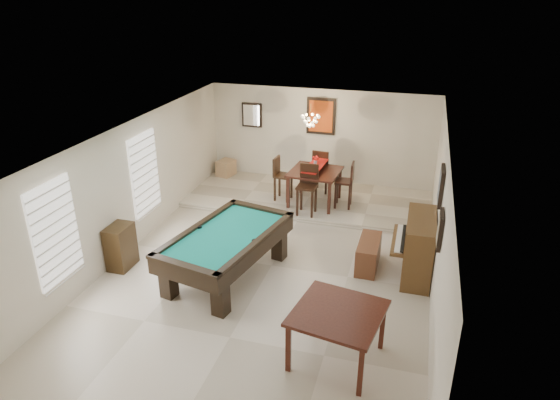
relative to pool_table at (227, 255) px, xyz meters
The scene contains 26 objects.
ground_plane 1.00m from the pool_table, 40.34° to the left, with size 6.00×9.00×0.02m, color beige.
wall_back 5.20m from the pool_table, 82.33° to the left, with size 6.00×0.04×2.60m, color silver.
wall_front 4.07m from the pool_table, 80.09° to the right, with size 6.00×0.04×2.60m, color silver.
wall_left 2.54m from the pool_table, 165.91° to the left, with size 0.04×9.00×2.60m, color silver.
wall_right 3.83m from the pool_table, ahead, with size 0.04×9.00×2.60m, color silver.
ceiling 2.34m from the pool_table, 40.34° to the left, with size 6.00×9.00×0.04m, color white.
dining_step 3.91m from the pool_table, 79.87° to the left, with size 6.00×2.50×0.12m, color beige.
window_left_front 2.96m from the pool_table, 144.69° to the right, with size 0.06×1.00×1.70m, color white.
window_left_rear 2.75m from the pool_table, 152.67° to the left, with size 0.06×1.00×1.70m, color white.
pool_table is the anchor object (origin of this frame).
square_table 2.89m from the pool_table, 35.36° to the right, with size 1.21×1.21×0.84m, color #35150D, non-canonical shape.
upright_piano 3.43m from the pool_table, 17.56° to the left, with size 0.79×1.41×1.17m, color brown, non-canonical shape.
piano_bench 2.72m from the pool_table, 23.26° to the left, with size 0.39×1.00×0.55m, color brown.
apothecary_chest 2.11m from the pool_table, behind, with size 0.39×0.58×0.87m, color black.
dining_table 3.63m from the pool_table, 75.81° to the left, with size 1.16×1.16×0.96m, color black, non-canonical shape.
flower_vase 3.71m from the pool_table, 75.81° to the left, with size 0.16×0.16×0.27m, color red, non-canonical shape.
dining_chair_south 2.98m from the pool_table, 73.42° to the left, with size 0.43×0.43×1.17m, color black, non-canonical shape.
dining_chair_north 4.41m from the pool_table, 78.07° to the left, with size 0.42×0.42×1.13m, color black, non-canonical shape.
dining_chair_west 3.52m from the pool_table, 88.37° to the left, with size 0.40×0.40×1.08m, color black, non-canonical shape.
dining_chair_east 3.85m from the pool_table, 65.43° to the left, with size 0.41×0.41×1.12m, color black, non-canonical shape.
corner_bench 5.06m from the pool_table, 111.98° to the left, with size 0.38×0.48×0.43m, color tan.
chandelier 4.23m from the pool_table, 79.74° to the left, with size 0.44×0.44×0.60m, color #FFE5B2, non-canonical shape.
back_painting 5.29m from the pool_table, 82.27° to the left, with size 0.75×0.06×0.95m, color #D84C14.
back_mirror 5.36m from the pool_table, 103.56° to the left, with size 0.55×0.06×0.65m, color white.
right_picture_upper 4.02m from the pool_table, 13.59° to the left, with size 0.06×0.55×0.65m, color slate.
right_picture_lower 3.88m from the pool_table, ahead, with size 0.06×0.45×0.55m, color gray.
Camera 1 is at (2.49, -8.06, 5.11)m, focal length 32.00 mm.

